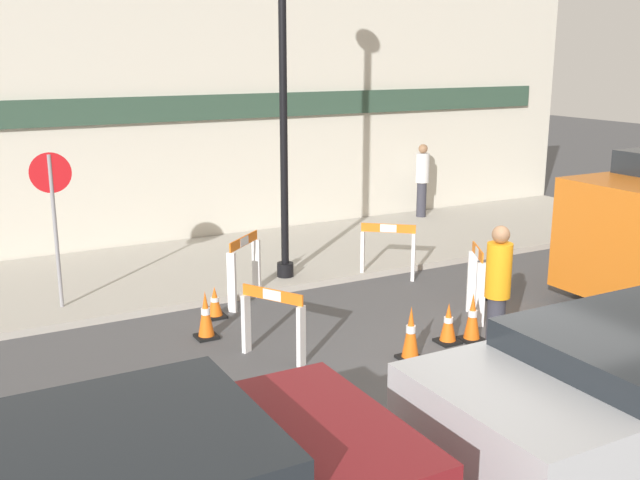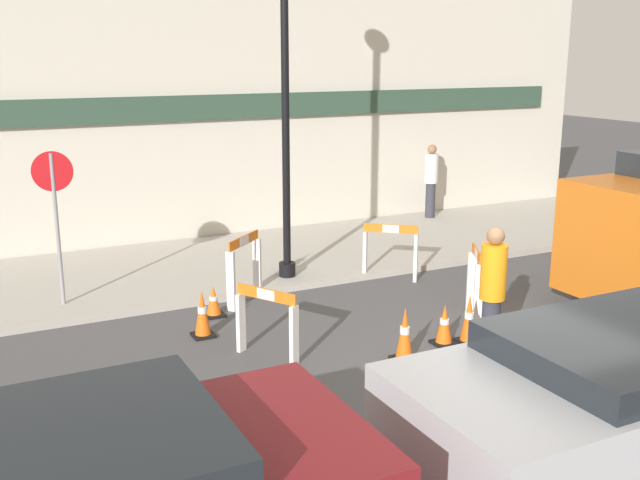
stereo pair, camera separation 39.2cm
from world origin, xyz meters
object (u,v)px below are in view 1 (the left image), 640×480
at_px(person_worker, 498,288).
at_px(person_pedestrian, 422,178).
at_px(stop_sign, 53,205).
at_px(streetlamp_post, 282,34).

xyz_separation_m(person_worker, person_pedestrian, (4.06, 7.13, 0.07)).
relative_size(stop_sign, person_worker, 1.32).
relative_size(stop_sign, person_pedestrian, 1.38).
xyz_separation_m(streetlamp_post, person_pedestrian, (4.96, 2.82, -3.13)).
distance_m(person_worker, person_pedestrian, 8.21).
bearing_deg(streetlamp_post, stop_sign, 176.66).
distance_m(streetlamp_post, stop_sign, 4.46).
bearing_deg(stop_sign, streetlamp_post, -171.09).
bearing_deg(streetlamp_post, person_worker, -78.13).
distance_m(streetlamp_post, person_pedestrian, 6.51).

